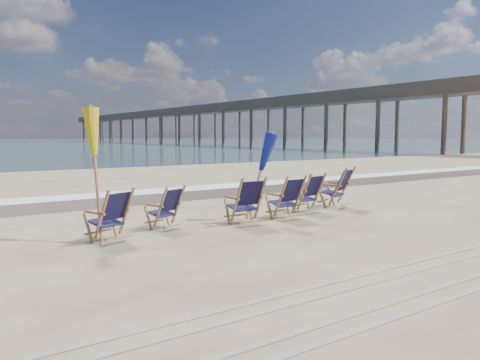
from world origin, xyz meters
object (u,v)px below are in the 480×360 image
(beach_chair_1, at_px, (178,206))
(beach_chair_4, at_px, (319,192))
(umbrella_yellow, at_px, (95,137))
(fishing_pier, at_px, (192,121))
(beach_chair_3, at_px, (299,197))
(beach_chair_2, at_px, (260,200))
(beach_chair_5, at_px, (346,186))
(umbrella_blue, at_px, (258,154))
(beach_chair_0, at_px, (127,213))

(beach_chair_1, height_order, beach_chair_4, beach_chair_4)
(umbrella_yellow, bearing_deg, fishing_pier, 60.20)
(beach_chair_3, relative_size, umbrella_yellow, 0.42)
(fishing_pier, bearing_deg, beach_chair_2, -117.63)
(beach_chair_5, bearing_deg, umbrella_blue, -18.39)
(beach_chair_3, bearing_deg, umbrella_yellow, -6.22)
(beach_chair_1, xyz_separation_m, fishing_pier, (39.55, 71.82, 4.20))
(beach_chair_4, bearing_deg, beach_chair_0, -3.71)
(umbrella_yellow, bearing_deg, umbrella_blue, 2.00)
(beach_chair_5, bearing_deg, beach_chair_1, -21.97)
(umbrella_yellow, bearing_deg, beach_chair_5, 2.85)
(beach_chair_0, relative_size, fishing_pier, 0.01)
(beach_chair_3, height_order, umbrella_blue, umbrella_blue)
(beach_chair_2, distance_m, umbrella_yellow, 3.66)
(beach_chair_3, distance_m, umbrella_blue, 1.38)
(beach_chair_0, relative_size, umbrella_yellow, 0.41)
(beach_chair_2, xyz_separation_m, beach_chair_5, (3.37, 0.67, 0.03))
(beach_chair_1, bearing_deg, beach_chair_3, 148.41)
(beach_chair_4, bearing_deg, beach_chair_5, -177.57)
(beach_chair_1, relative_size, beach_chair_2, 0.87)
(beach_chair_1, bearing_deg, beach_chair_0, 0.98)
(beach_chair_3, xyz_separation_m, umbrella_yellow, (-4.53, 0.29, 1.36))
(fishing_pier, bearing_deg, beach_chair_3, -116.93)
(beach_chair_0, relative_size, umbrella_blue, 0.49)
(beach_chair_2, relative_size, beach_chair_4, 1.04)
(beach_chair_3, bearing_deg, fishing_pier, -119.44)
(beach_chair_1, height_order, umbrella_yellow, umbrella_yellow)
(umbrella_blue, relative_size, fishing_pier, 0.01)
(beach_chair_1, height_order, beach_chair_3, beach_chair_3)
(beach_chair_2, distance_m, beach_chair_4, 2.22)
(beach_chair_3, bearing_deg, beach_chair_0, -4.39)
(beach_chair_3, xyz_separation_m, umbrella_blue, (-0.87, 0.42, 0.98))
(beach_chair_0, xyz_separation_m, beach_chair_5, (6.27, 0.50, 0.06))
(beach_chair_1, xyz_separation_m, beach_chair_5, (4.99, 0.02, 0.10))
(umbrella_blue, bearing_deg, beach_chair_0, -174.82)
(umbrella_blue, xyz_separation_m, fishing_pier, (37.66, 72.01, 3.17))
(beach_chair_4, bearing_deg, beach_chair_2, 5.21)
(beach_chair_2, xyz_separation_m, beach_chair_3, (1.15, 0.04, -0.01))
(beach_chair_4, distance_m, umbrella_yellow, 5.73)
(beach_chair_0, xyz_separation_m, beach_chair_4, (5.08, 0.30, 0.01))
(beach_chair_1, distance_m, fishing_pier, 82.10)
(beach_chair_1, xyz_separation_m, umbrella_yellow, (-1.77, -0.31, 1.42))
(beach_chair_0, xyz_separation_m, beach_chair_3, (4.05, -0.13, 0.01))
(beach_chair_2, xyz_separation_m, fishing_pier, (37.93, 72.47, 4.13))
(beach_chair_5, distance_m, umbrella_yellow, 6.89)
(beach_chair_0, distance_m, beach_chair_4, 5.09)
(umbrella_yellow, height_order, fishing_pier, fishing_pier)
(beach_chair_2, distance_m, beach_chair_3, 1.15)
(beach_chair_5, distance_m, umbrella_blue, 3.24)
(beach_chair_1, bearing_deg, beach_chair_4, 158.10)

